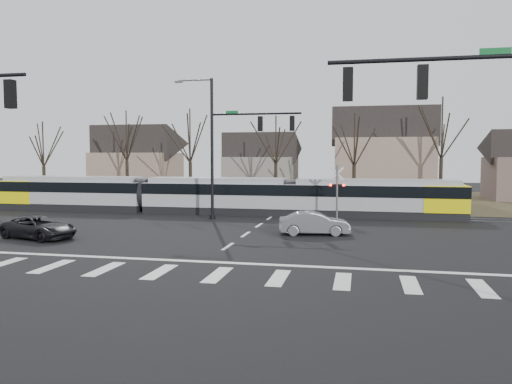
% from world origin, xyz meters
% --- Properties ---
extents(ground, '(140.00, 140.00, 0.00)m').
position_xyz_m(ground, '(0.00, 0.00, 0.00)').
color(ground, black).
extents(grass_verge, '(140.00, 28.00, 0.01)m').
position_xyz_m(grass_verge, '(0.00, 32.00, 0.01)').
color(grass_verge, '#38331E').
rests_on(grass_verge, ground).
extents(crosswalk, '(27.00, 2.60, 0.01)m').
position_xyz_m(crosswalk, '(0.00, -4.00, 0.01)').
color(crosswalk, silver).
rests_on(crosswalk, ground).
extents(stop_line, '(28.00, 0.35, 0.01)m').
position_xyz_m(stop_line, '(0.00, -1.80, 0.01)').
color(stop_line, silver).
rests_on(stop_line, ground).
extents(lane_dashes, '(0.18, 30.00, 0.01)m').
position_xyz_m(lane_dashes, '(0.00, 16.00, 0.01)').
color(lane_dashes, silver).
rests_on(lane_dashes, ground).
extents(rail_pair, '(90.00, 1.52, 0.06)m').
position_xyz_m(rail_pair, '(0.00, 15.80, 0.03)').
color(rail_pair, '#59595E').
rests_on(rail_pair, ground).
extents(tram, '(38.05, 2.82, 2.88)m').
position_xyz_m(tram, '(-4.76, 16.00, 1.57)').
color(tram, gray).
rests_on(tram, ground).
extents(sedan, '(2.72, 4.57, 1.36)m').
position_xyz_m(sedan, '(3.97, 6.76, 0.68)').
color(sedan, slate).
rests_on(sedan, ground).
extents(suv, '(4.35, 5.56, 1.25)m').
position_xyz_m(suv, '(-11.00, 2.20, 0.63)').
color(suv, black).
rests_on(suv, ground).
extents(signal_pole_near_right, '(6.72, 0.44, 8.00)m').
position_xyz_m(signal_pole_near_right, '(10.11, -6.00, 5.17)').
color(signal_pole_near_right, black).
rests_on(signal_pole_near_right, ground).
extents(signal_pole_far, '(9.28, 0.44, 10.20)m').
position_xyz_m(signal_pole_far, '(-2.41, 12.50, 5.70)').
color(signal_pole_far, black).
rests_on(signal_pole_far, ground).
extents(rail_crossing_signal, '(1.08, 0.36, 4.00)m').
position_xyz_m(rail_crossing_signal, '(5.00, 12.79, 1.89)').
color(rail_crossing_signal, '#59595B').
rests_on(rail_crossing_signal, ground).
extents(tree_row, '(59.20, 7.20, 10.00)m').
position_xyz_m(tree_row, '(2.00, 26.00, 5.00)').
color(tree_row, black).
rests_on(tree_row, ground).
extents(house_a, '(9.72, 8.64, 8.60)m').
position_xyz_m(house_a, '(-20.00, 34.00, 4.46)').
color(house_a, '#7E6A5B').
rests_on(house_a, ground).
extents(house_b, '(8.64, 7.56, 7.65)m').
position_xyz_m(house_b, '(-5.00, 36.00, 3.97)').
color(house_b, slate).
rests_on(house_b, ground).
extents(house_c, '(10.80, 8.64, 10.10)m').
position_xyz_m(house_c, '(9.00, 33.00, 5.23)').
color(house_c, '#7E6A5B').
rests_on(house_c, ground).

